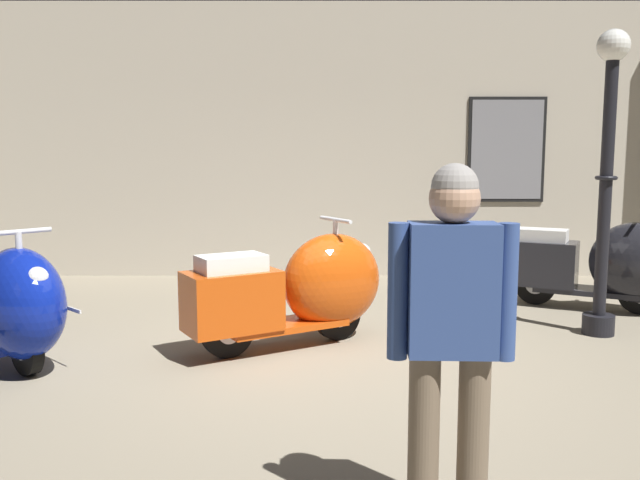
{
  "coord_description": "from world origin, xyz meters",
  "views": [
    {
      "loc": [
        -0.01,
        -4.87,
        1.61
      ],
      "look_at": [
        -0.02,
        1.11,
        0.84
      ],
      "focal_mm": 37.14,
      "sensor_mm": 36.0,
      "label": 1
    }
  ],
  "objects_px": {
    "scooter_0": "(7,302)",
    "scooter_2": "(607,264)",
    "lamppost": "(608,173)",
    "scooter_1": "(305,288)",
    "visitor_0": "(452,324)"
  },
  "relations": [
    {
      "from": "scooter_1",
      "to": "visitor_0",
      "type": "xyz_separation_m",
      "value": [
        0.69,
        -2.81,
        0.42
      ]
    },
    {
      "from": "scooter_0",
      "to": "lamppost",
      "type": "distance_m",
      "value": 5.11
    },
    {
      "from": "scooter_1",
      "to": "visitor_0",
      "type": "relative_size",
      "value": 1.12
    },
    {
      "from": "scooter_2",
      "to": "visitor_0",
      "type": "relative_size",
      "value": 1.14
    },
    {
      "from": "scooter_0",
      "to": "scooter_1",
      "type": "xyz_separation_m",
      "value": [
        2.27,
        0.54,
        -0.0
      ]
    },
    {
      "from": "scooter_0",
      "to": "scooter_2",
      "type": "bearing_deg",
      "value": 61.84
    },
    {
      "from": "visitor_0",
      "to": "scooter_2",
      "type": "bearing_deg",
      "value": -28.68
    },
    {
      "from": "lamppost",
      "to": "visitor_0",
      "type": "xyz_separation_m",
      "value": [
        -1.98,
        -3.16,
        -0.54
      ]
    },
    {
      "from": "lamppost",
      "to": "visitor_0",
      "type": "distance_m",
      "value": 3.76
    },
    {
      "from": "scooter_1",
      "to": "scooter_2",
      "type": "height_order",
      "value": "scooter_1"
    },
    {
      "from": "visitor_0",
      "to": "scooter_1",
      "type": "bearing_deg",
      "value": 15.82
    },
    {
      "from": "scooter_0",
      "to": "scooter_2",
      "type": "relative_size",
      "value": 0.91
    },
    {
      "from": "scooter_1",
      "to": "scooter_2",
      "type": "relative_size",
      "value": 0.99
    },
    {
      "from": "scooter_0",
      "to": "visitor_0",
      "type": "height_order",
      "value": "visitor_0"
    },
    {
      "from": "lamppost",
      "to": "scooter_2",
      "type": "bearing_deg",
      "value": 64.23
    }
  ]
}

